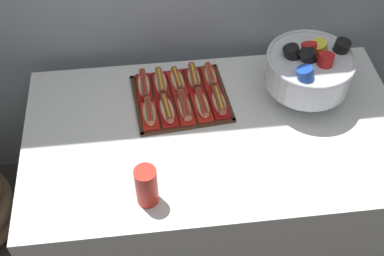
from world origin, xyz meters
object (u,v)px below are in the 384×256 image
object	(u,v)px
punch_bowl	(310,69)
hot_dog_2	(184,107)
hot_dog_7	(177,81)
buffet_table	(213,180)
hot_dog_4	(219,102)
hot_dog_8	(194,78)
hot_dog_0	(149,113)
hot_dog_5	(144,86)
hot_dog_3	(202,105)
serving_tray	(181,99)
hot_dog_1	(167,110)
hot_dog_6	(161,83)
cup_stack	(147,186)
hot_dog_9	(210,77)

from	to	relation	value
punch_bowl	hot_dog_2	bearing A→B (deg)	-175.44
hot_dog_7	punch_bowl	xyz separation A→B (m)	(0.55, -0.12, 0.13)
buffet_table	hot_dog_4	distance (m)	0.41
hot_dog_8	punch_bowl	world-z (taller)	punch_bowl
hot_dog_0	hot_dog_5	xyz separation A→B (m)	(-0.01, 0.16, 0.00)
hot_dog_3	hot_dog_8	distance (m)	0.17
hot_dog_7	serving_tray	bearing A→B (deg)	-85.00
hot_dog_2	hot_dog_1	bearing A→B (deg)	-175.00
buffet_table	hot_dog_7	world-z (taller)	hot_dog_7
hot_dog_0	hot_dog_8	bearing A→B (deg)	41.25
serving_tray	hot_dog_4	distance (m)	0.17
serving_tray	hot_dog_2	size ratio (longest dim) A/B	2.42
buffet_table	hot_dog_2	bearing A→B (deg)	136.47
hot_dog_8	serving_tray	bearing A→B (deg)	-127.28
hot_dog_8	buffet_table	bearing A→B (deg)	-78.52
hot_dog_6	cup_stack	distance (m)	0.59
buffet_table	cup_stack	bearing A→B (deg)	-134.01
hot_dog_1	hot_dog_9	xyz separation A→B (m)	(0.21, 0.18, 0.00)
punch_bowl	hot_dog_3	bearing A→B (deg)	-175.51
hot_dog_4	hot_dog_9	xyz separation A→B (m)	(-0.01, 0.16, -0.00)
hot_dog_1	hot_dog_6	bearing A→B (deg)	95.00
cup_stack	hot_dog_3	bearing A→B (deg)	59.15
serving_tray	hot_dog_1	xyz separation A→B (m)	(-0.07, -0.09, 0.03)
hot_dog_0	hot_dog_3	bearing A→B (deg)	5.00
buffet_table	hot_dog_4	bearing A→B (deg)	75.76
hot_dog_3	hot_dog_5	bearing A→B (deg)	148.74
hot_dog_3	punch_bowl	distance (m)	0.48
hot_dog_4	hot_dog_8	distance (m)	0.18
serving_tray	hot_dog_3	size ratio (longest dim) A/B	2.46
hot_dog_8	hot_dog_4	bearing A→B (deg)	-60.56
hot_dog_0	cup_stack	distance (m)	0.41
hot_dog_4	hot_dog_6	xyz separation A→B (m)	(-0.24, 0.14, 0.00)
hot_dog_2	punch_bowl	xyz separation A→B (m)	(0.53, 0.04, 0.12)
buffet_table	hot_dog_8	xyz separation A→B (m)	(-0.06, 0.28, 0.39)
hot_dog_6	hot_dog_4	bearing A→B (deg)	-31.26
serving_tray	hot_dog_7	size ratio (longest dim) A/B	2.59
hot_dog_0	hot_dog_2	xyz separation A→B (m)	(0.15, 0.01, 0.00)
punch_bowl	buffet_table	bearing A→B (deg)	-159.57
serving_tray	hot_dog_1	world-z (taller)	hot_dog_1
hot_dog_0	hot_dog_9	size ratio (longest dim) A/B	1.03
hot_dog_2	hot_dog_3	world-z (taller)	hot_dog_2
hot_dog_0	punch_bowl	distance (m)	0.70
hot_dog_0	punch_bowl	world-z (taller)	punch_bowl
hot_dog_8	hot_dog_7	bearing A→B (deg)	-175.00
hot_dog_1	hot_dog_8	xyz separation A→B (m)	(0.14, 0.18, 0.00)
hot_dog_1	hot_dog_2	bearing A→B (deg)	5.00
buffet_table	hot_dog_1	size ratio (longest dim) A/B	8.97
hot_dog_2	hot_dog_9	size ratio (longest dim) A/B	1.11
hot_dog_0	hot_dog_2	world-z (taller)	hot_dog_2
serving_tray	hot_dog_2	distance (m)	0.09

